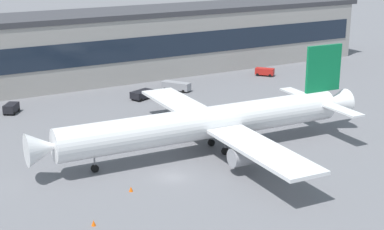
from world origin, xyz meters
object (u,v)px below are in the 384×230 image
at_px(baggage_tug, 11,108).
at_px(belt_loader, 176,86).
at_px(airliner, 210,122).
at_px(traffic_cone_0, 292,159).
at_px(pushback_tractor, 142,94).
at_px(traffic_cone_2, 94,223).
at_px(follow_me_car, 265,71).
at_px(traffic_cone_1, 131,189).

bearing_deg(baggage_tug, belt_loader, -0.83).
height_order(airliner, traffic_cone_0, airliner).
bearing_deg(traffic_cone_0, pushback_tractor, 96.17).
xyz_separation_m(baggage_tug, traffic_cone_2, (-2.60, -50.43, -0.74)).
distance_m(belt_loader, follow_me_car, 25.61).
relative_size(traffic_cone_1, traffic_cone_2, 0.98).
distance_m(airliner, traffic_cone_0, 13.52).
height_order(traffic_cone_0, traffic_cone_1, traffic_cone_1).
relative_size(belt_loader, follow_me_car, 1.40).
relative_size(pushback_tractor, belt_loader, 0.84).
relative_size(belt_loader, traffic_cone_0, 10.70).
distance_m(airliner, baggage_tug, 42.53).
bearing_deg(traffic_cone_2, traffic_cone_0, 8.01).
bearing_deg(baggage_tug, traffic_cone_2, -92.95).
bearing_deg(pushback_tractor, traffic_cone_0, -83.83).
height_order(airliner, follow_me_car, airliner).
height_order(baggage_tug, traffic_cone_2, baggage_tug).
xyz_separation_m(pushback_tractor, follow_me_car, (34.77, 4.54, 0.04)).
xyz_separation_m(traffic_cone_1, traffic_cone_2, (-7.62, -6.55, 0.01)).
height_order(pushback_tractor, traffic_cone_2, pushback_tractor).
distance_m(follow_me_car, traffic_cone_0, 56.06).
bearing_deg(belt_loader, traffic_cone_1, -124.63).
xyz_separation_m(airliner, belt_loader, (13.17, 35.82, -3.61)).
distance_m(pushback_tractor, traffic_cone_1, 45.77).
distance_m(airliner, belt_loader, 38.33).
distance_m(airliner, traffic_cone_1, 18.94).
bearing_deg(airliner, follow_me_car, 44.31).
distance_m(follow_me_car, traffic_cone_2, 81.70).
distance_m(pushback_tractor, traffic_cone_2, 55.19).
relative_size(airliner, traffic_cone_1, 79.98).
xyz_separation_m(airliner, traffic_cone_1, (-16.79, -7.56, -4.42)).
distance_m(belt_loader, traffic_cone_0, 45.54).
height_order(belt_loader, baggage_tug, belt_loader).
xyz_separation_m(follow_me_car, traffic_cone_1, (-55.49, -45.34, -0.75)).
distance_m(traffic_cone_0, traffic_cone_2, 33.28).
bearing_deg(traffic_cone_0, baggage_tug, 123.54).
xyz_separation_m(belt_loader, traffic_cone_0, (-4.61, -45.29, -0.85)).
bearing_deg(baggage_tug, traffic_cone_1, -83.48).
relative_size(pushback_tractor, traffic_cone_1, 7.94).
height_order(pushback_tractor, baggage_tug, baggage_tug).
height_order(follow_me_car, traffic_cone_0, follow_me_car).
xyz_separation_m(airliner, follow_me_car, (38.70, 37.78, -3.67)).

